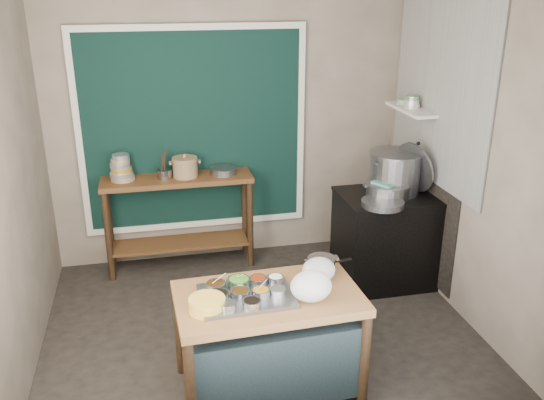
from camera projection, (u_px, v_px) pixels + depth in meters
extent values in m
cube|color=#2B2621|center=(259.00, 328.00, 4.84)|extent=(3.50, 3.00, 0.02)
cube|color=gray|center=(229.00, 123.00, 5.71)|extent=(3.50, 0.02, 2.80)
cube|color=gray|center=(9.00, 185.00, 3.98)|extent=(0.02, 3.00, 2.80)
cube|color=gray|center=(469.00, 154.00, 4.69)|extent=(0.02, 3.00, 2.80)
cube|color=black|center=(194.00, 131.00, 5.63)|extent=(2.10, 0.02, 1.90)
cube|color=#B2B2AA|center=(440.00, 88.00, 5.03)|extent=(0.02, 1.70, 1.70)
cube|color=black|center=(423.00, 206.00, 5.53)|extent=(0.01, 1.30, 1.30)
cube|color=beige|center=(411.00, 109.00, 5.37)|extent=(0.22, 0.70, 0.03)
cube|color=brown|center=(269.00, 342.00, 4.00)|extent=(1.27, 0.76, 0.75)
cube|color=brown|center=(180.00, 222.00, 5.72)|extent=(1.45, 0.40, 0.95)
cube|color=black|center=(387.00, 240.00, 5.46)|extent=(0.90, 0.68, 0.85)
cube|color=black|center=(390.00, 196.00, 5.30)|extent=(0.92, 0.69, 0.03)
cube|color=gray|center=(246.00, 296.00, 3.82)|extent=(0.63, 0.46, 0.03)
cylinder|color=gray|center=(219.00, 296.00, 3.74)|extent=(0.14, 0.14, 0.05)
cylinder|color=gray|center=(216.00, 286.00, 3.87)|extent=(0.13, 0.13, 0.05)
cylinder|color=gray|center=(276.00, 279.00, 3.96)|extent=(0.11, 0.11, 0.05)
cylinder|color=gray|center=(252.00, 304.00, 3.66)|extent=(0.12, 0.12, 0.05)
cylinder|color=gray|center=(240.00, 294.00, 3.77)|extent=(0.13, 0.13, 0.05)
cylinder|color=silver|center=(278.00, 291.00, 3.81)|extent=(0.10, 0.10, 0.05)
cylinder|color=gray|center=(258.00, 281.00, 3.94)|extent=(0.12, 0.12, 0.05)
cylinder|color=gray|center=(261.00, 293.00, 3.79)|extent=(0.12, 0.12, 0.05)
cylinder|color=gray|center=(228.00, 306.00, 3.64)|extent=(0.11, 0.11, 0.05)
cylinder|color=gray|center=(239.00, 283.00, 3.90)|extent=(0.15, 0.15, 0.06)
cylinder|color=yellow|center=(207.00, 304.00, 3.67)|extent=(0.27, 0.27, 0.09)
ellipsoid|color=white|center=(311.00, 286.00, 3.77)|extent=(0.33, 0.30, 0.21)
ellipsoid|color=white|center=(319.00, 270.00, 4.01)|extent=(0.25, 0.22, 0.18)
cylinder|color=tan|center=(122.00, 178.00, 5.47)|extent=(0.23, 0.23, 0.04)
cylinder|color=gray|center=(122.00, 174.00, 5.45)|extent=(0.22, 0.22, 0.04)
cylinder|color=gold|center=(121.00, 169.00, 5.44)|extent=(0.20, 0.20, 0.04)
cylinder|color=gray|center=(121.00, 165.00, 5.42)|extent=(0.19, 0.19, 0.04)
cylinder|color=tan|center=(120.00, 161.00, 5.41)|extent=(0.18, 0.18, 0.04)
cylinder|color=gray|center=(120.00, 157.00, 5.39)|extent=(0.16, 0.16, 0.04)
cylinder|color=gray|center=(164.00, 174.00, 5.51)|extent=(0.15, 0.15, 0.09)
cylinder|color=gray|center=(223.00, 171.00, 5.64)|extent=(0.31, 0.31, 0.06)
cylinder|color=gray|center=(414.00, 167.00, 5.30)|extent=(0.26, 0.50, 0.48)
cube|color=#4F907A|center=(388.00, 182.00, 5.19)|extent=(0.33, 0.30, 0.02)
cylinder|color=gray|center=(383.00, 203.00, 5.03)|extent=(0.38, 0.38, 0.05)
cylinder|color=silver|center=(412.00, 106.00, 5.35)|extent=(0.14, 0.14, 0.04)
cylinder|color=silver|center=(412.00, 102.00, 5.34)|extent=(0.13, 0.13, 0.04)
cylinder|color=gray|center=(413.00, 98.00, 5.32)|extent=(0.12, 0.12, 0.04)
cylinder|color=gray|center=(404.00, 102.00, 5.50)|extent=(0.18, 0.18, 0.05)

